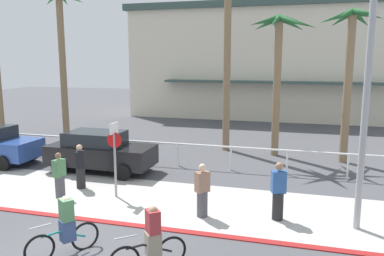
% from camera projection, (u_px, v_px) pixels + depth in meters
% --- Properties ---
extents(ground_plane, '(80.00, 80.00, 0.00)m').
position_uv_depth(ground_plane, '(188.00, 158.00, 18.57)').
color(ground_plane, '#4C4C51').
extents(sidewalk_strip, '(44.00, 4.00, 0.02)m').
position_uv_depth(sidewalk_strip, '(140.00, 199.00, 13.07)').
color(sidewalk_strip, beige).
rests_on(sidewalk_strip, ground).
extents(curb_paint, '(44.00, 0.24, 0.03)m').
position_uv_depth(curb_paint, '(112.00, 223.00, 11.18)').
color(curb_paint, maroon).
rests_on(curb_paint, ground).
extents(building_backdrop, '(23.32, 9.72, 8.91)m').
position_uv_depth(building_backdrop, '(276.00, 61.00, 32.33)').
color(building_backdrop, beige).
rests_on(building_backdrop, ground).
extents(rail_fence, '(23.18, 0.08, 1.04)m').
position_uv_depth(rail_fence, '(179.00, 147.00, 17.00)').
color(rail_fence, white).
rests_on(rail_fence, ground).
extents(stop_sign_bike_lane, '(0.52, 0.56, 2.56)m').
position_uv_depth(stop_sign_bike_lane, '(115.00, 149.00, 13.01)').
color(stop_sign_bike_lane, gray).
rests_on(stop_sign_bike_lane, ground).
extents(streetlight_curb, '(0.24, 2.54, 7.50)m').
position_uv_depth(streetlight_curb, '(370.00, 73.00, 9.84)').
color(streetlight_curb, '#9EA0A5').
rests_on(streetlight_curb, ground).
extents(palm_tree_1, '(2.62, 2.90, 8.30)m').
position_uv_depth(palm_tree_1, '(61.00, 34.00, 21.11)').
color(palm_tree_1, '#846B4C').
rests_on(palm_tree_1, ground).
extents(palm_tree_2, '(3.04, 3.29, 9.36)m').
position_uv_depth(palm_tree_2, '(228.00, 19.00, 19.11)').
color(palm_tree_2, '#846B4C').
rests_on(palm_tree_2, ground).
extents(palm_tree_3, '(3.09, 3.07, 6.69)m').
position_uv_depth(palm_tree_3, '(279.00, 51.00, 18.28)').
color(palm_tree_3, '#846B4C').
rests_on(palm_tree_3, ground).
extents(palm_tree_4, '(2.65, 3.18, 6.80)m').
position_uv_depth(palm_tree_4, '(350.00, 52.00, 17.00)').
color(palm_tree_4, '#846B4C').
rests_on(palm_tree_4, ground).
extents(car_black_1, '(4.40, 2.02, 1.69)m').
position_uv_depth(car_black_1, '(100.00, 151.00, 16.18)').
color(car_black_1, black).
rests_on(car_black_1, ground).
extents(cyclist_teal_0, '(1.10, 1.52, 1.50)m').
position_uv_depth(cyclist_teal_0, '(65.00, 227.00, 9.25)').
color(cyclist_teal_0, black).
rests_on(cyclist_teal_0, ground).
extents(cyclist_black_1, '(1.43, 1.22, 1.50)m').
position_uv_depth(cyclist_black_1, '(151.00, 240.00, 8.59)').
color(cyclist_black_1, black).
rests_on(cyclist_black_1, ground).
extents(pedestrian_0, '(0.46, 0.41, 1.74)m').
position_uv_depth(pedestrian_0, '(278.00, 193.00, 11.26)').
color(pedestrian_0, '#232326').
rests_on(pedestrian_0, ground).
extents(pedestrian_1, '(0.46, 0.47, 1.63)m').
position_uv_depth(pedestrian_1, '(202.00, 193.00, 11.49)').
color(pedestrian_1, '#4C4C51').
rests_on(pedestrian_1, ground).
extents(pedestrian_2, '(0.37, 0.44, 1.57)m').
position_uv_depth(pedestrian_2, '(59.00, 177.00, 13.10)').
color(pedestrian_2, '#4C4C51').
rests_on(pedestrian_2, ground).
extents(pedestrian_3, '(0.43, 0.48, 1.63)m').
position_uv_depth(pedestrian_3, '(80.00, 168.00, 14.05)').
color(pedestrian_3, '#232326').
rests_on(pedestrian_3, ground).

